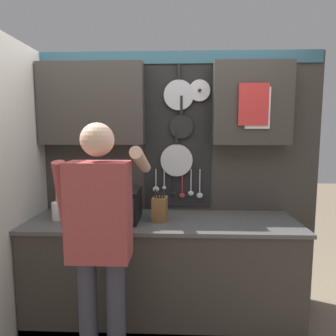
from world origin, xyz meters
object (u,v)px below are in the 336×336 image
object	(u,v)px
knife_block	(160,209)
person	(100,231)
utensil_crock	(58,210)
microwave	(111,205)

from	to	relation	value
knife_block	person	xyz separation A→B (m)	(-0.33, -0.60, 0.01)
utensil_crock	person	world-z (taller)	person
knife_block	utensil_crock	xyz separation A→B (m)	(-0.85, -0.00, -0.02)
microwave	knife_block	distance (m)	0.41
person	knife_block	bearing A→B (deg)	60.77
microwave	knife_block	size ratio (longest dim) A/B	1.76
utensil_crock	microwave	bearing A→B (deg)	-0.10
utensil_crock	person	distance (m)	0.79
microwave	utensil_crock	distance (m)	0.44
microwave	utensil_crock	xyz separation A→B (m)	(-0.44, 0.00, -0.05)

